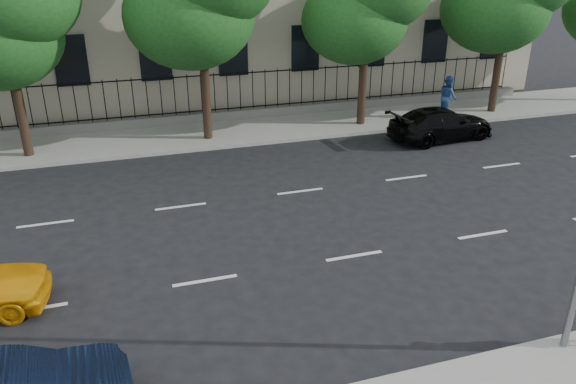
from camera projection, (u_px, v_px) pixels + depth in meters
name	position (u px, v px, depth m)	size (l,w,h in m)	color
ground	(398.00, 309.00, 12.76)	(120.00, 120.00, 0.00)	black
far_sidewalk	(250.00, 130.00, 24.95)	(60.00, 4.00, 0.15)	gray
lane_markings	(324.00, 220.00, 16.91)	(49.60, 4.62, 0.01)	silver
iron_fence	(241.00, 108.00, 26.20)	(30.00, 0.50, 2.20)	slate
tree_b	(1.00, 0.00, 19.60)	(5.53, 5.12, 8.97)	#382619
black_sedan	(441.00, 124.00, 23.68)	(1.91, 4.70, 1.36)	black
pedestrian_far	(448.00, 97.00, 26.20)	(0.94, 0.73, 1.94)	navy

